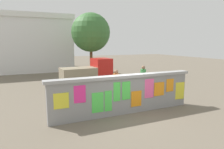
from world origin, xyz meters
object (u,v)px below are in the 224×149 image
(bicycle_near, at_px, (120,87))
(tree_roadside, at_px, (91,33))
(auto_rickshaw_truck, at_px, (89,72))
(motorcycle, at_px, (79,94))
(person_bystander, at_px, (116,82))
(person_walking, at_px, (143,76))

(bicycle_near, xyz_separation_m, tree_roadside, (0.48, 6.88, 3.52))
(auto_rickshaw_truck, bearing_deg, motorcycle, -114.16)
(person_bystander, bearing_deg, bicycle_near, 54.62)
(bicycle_near, distance_m, person_walking, 1.56)
(bicycle_near, height_order, tree_roadside, tree_roadside)
(bicycle_near, height_order, person_walking, person_walking)
(motorcycle, bearing_deg, person_walking, 9.57)
(person_bystander, bearing_deg, person_walking, 23.32)
(bicycle_near, bearing_deg, auto_rickshaw_truck, 105.23)
(auto_rickshaw_truck, height_order, person_bystander, auto_rickshaw_truck)
(person_walking, bearing_deg, auto_rickshaw_truck, 122.71)
(auto_rickshaw_truck, xyz_separation_m, tree_roadside, (1.38, 3.58, 2.99))
(person_walking, distance_m, tree_roadside, 7.78)
(motorcycle, bearing_deg, person_bystander, -8.34)
(bicycle_near, bearing_deg, motorcycle, -160.65)
(person_walking, bearing_deg, person_bystander, -156.68)
(motorcycle, distance_m, tree_roadside, 9.20)
(person_walking, relative_size, person_bystander, 1.00)
(motorcycle, height_order, bicycle_near, bicycle_near)
(auto_rickshaw_truck, height_order, person_walking, auto_rickshaw_truck)
(motorcycle, height_order, person_walking, person_walking)
(person_walking, xyz_separation_m, tree_roadside, (-0.92, 7.16, 2.90))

